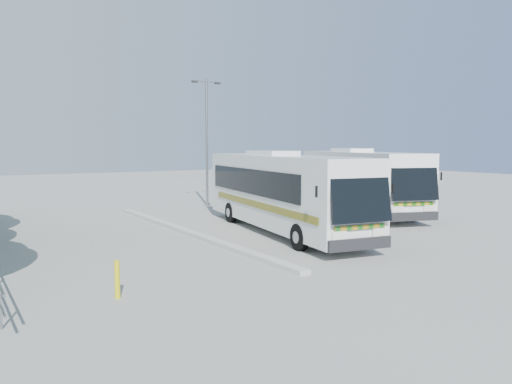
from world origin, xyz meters
TOP-DOWN VIEW (x-y plane):
  - ground at (0.00, 0.00)m, footprint 100.00×100.00m
  - kerb_divider at (-2.30, 2.00)m, footprint 0.40×16.00m
  - coach_main at (1.27, 0.25)m, footprint 4.22×11.91m
  - coach_adjacent at (8.63, 3.32)m, footprint 6.15×11.99m
  - lamppost at (2.73, 10.10)m, footprint 1.86×0.18m
  - bollard at (-7.42, -5.24)m, footprint 0.14×0.14m

SIDE VIEW (x-z plane):
  - ground at x=0.00m, z-range 0.00..0.00m
  - kerb_divider at x=-2.30m, z-range 0.00..0.15m
  - bollard at x=-7.42m, z-range 0.00..0.93m
  - coach_main at x=1.27m, z-range 0.16..3.40m
  - coach_adjacent at x=8.63m, z-range 0.16..3.46m
  - lamppost at x=2.73m, z-range 0.40..8.02m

